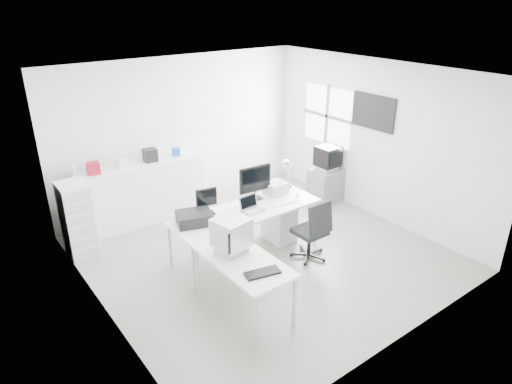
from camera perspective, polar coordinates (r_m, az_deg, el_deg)
floor at (r=7.30m, az=0.95°, el=-7.71°), size 5.00×5.00×0.01m
ceiling at (r=6.30m, az=1.13°, el=14.54°), size 5.00×5.00×0.01m
back_wall at (r=8.68m, az=-9.24°, el=7.34°), size 5.00×0.02×2.80m
left_wall at (r=5.62m, az=-19.55°, el=-3.11°), size 0.02×5.00×2.80m
right_wall at (r=8.36m, az=14.77°, el=6.23°), size 0.02×5.00×2.80m
window at (r=9.05m, az=8.90°, el=9.37°), size 0.02×1.20×1.10m
wall_picture at (r=8.27m, az=14.45°, el=9.68°), size 0.04×0.90×0.60m
main_desk at (r=7.14m, az=-1.17°, el=-5.00°), size 2.40×0.80×0.75m
side_desk at (r=5.96m, az=-1.61°, el=-11.45°), size 0.70×1.40×0.75m
drawer_pedestal at (r=7.59m, az=2.91°, el=-3.81°), size 0.40×0.50×0.60m
inkjet_printer at (r=6.60m, az=-7.72°, el=-3.24°), size 0.58×0.51×0.17m
lcd_monitor_small at (r=6.80m, az=-6.21°, el=-1.24°), size 0.35×0.23×0.40m
lcd_monitor_large at (r=7.22m, az=-0.12°, el=1.20°), size 0.57×0.27×0.58m
laptop at (r=6.87m, az=-0.38°, el=-1.64°), size 0.35×0.36×0.22m
white_keyboard at (r=7.22m, az=3.69°, el=-1.28°), size 0.42×0.13×0.02m
white_mouse at (r=7.43m, az=5.21°, el=-0.41°), size 0.06×0.06×0.06m
laser_printer at (r=7.50m, az=2.46°, el=0.48°), size 0.35×0.31×0.19m
desk_lamp at (r=7.72m, az=4.12°, el=2.15°), size 0.17×0.17×0.45m
crt_monitor at (r=5.82m, az=-3.11°, el=-5.59°), size 0.42×0.42×0.42m
black_keyboard at (r=5.47m, az=0.81°, el=-10.06°), size 0.46×0.26×0.03m
office_chair at (r=7.02m, az=6.75°, el=-4.57°), size 0.57×0.57×1.00m
tv_cabinet at (r=9.06m, az=8.74°, el=0.88°), size 0.60×0.49×0.66m
crt_tv at (r=8.86m, az=8.96°, el=4.18°), size 0.50×0.48×0.45m
sideboard at (r=8.36m, az=-13.93°, el=-0.00°), size 2.16×0.54×1.08m
clutter_box_a at (r=7.88m, az=-19.68°, el=2.83°), size 0.22×0.21×0.20m
clutter_box_b at (r=8.03m, az=-16.30°, el=3.49°), size 0.16×0.14×0.15m
clutter_box_c at (r=8.19m, az=-13.10°, el=4.51°), size 0.25×0.23×0.22m
clutter_box_d at (r=8.41m, az=-9.98°, el=4.98°), size 0.18×0.17×0.14m
clutter_bottle at (r=7.84m, az=-21.84°, el=2.48°), size 0.07×0.07×0.22m
filing_cabinet at (r=7.55m, az=-21.43°, el=-3.19°), size 0.42×0.50×1.20m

